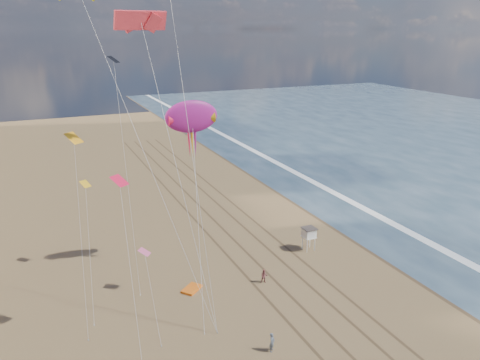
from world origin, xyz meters
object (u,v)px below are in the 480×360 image
lifeguard_stand (309,233)px  grounded_kite (192,289)px  show_kite (191,117)px  kite_flyer_b (264,276)px  kite_flyer_a (272,342)px

lifeguard_stand → grounded_kite: (-15.80, -3.01, -2.07)m
show_kite → lifeguard_stand: bearing=-7.7°
grounded_kite → kite_flyer_b: bearing=-52.5°
lifeguard_stand → grounded_kite: bearing=-169.2°
lifeguard_stand → kite_flyer_a: (-12.75, -14.77, -1.34)m
grounded_kite → kite_flyer_b: 7.65m
lifeguard_stand → kite_flyer_b: size_ratio=1.86×
kite_flyer_a → show_kite: bearing=51.2°
grounded_kite → show_kite: size_ratio=0.10×
lifeguard_stand → kite_flyer_b: lifeguard_stand is taller
show_kite → kite_flyer_a: size_ratio=12.19×
grounded_kite → kite_flyer_b: (7.42, -1.73, 0.65)m
lifeguard_stand → show_kite: show_kite is taller
show_kite → kite_flyer_b: size_ratio=13.49×
kite_flyer_a → kite_flyer_b: kite_flyer_a is taller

